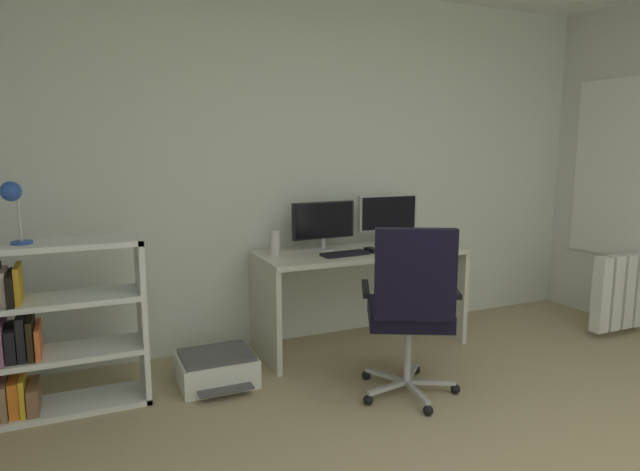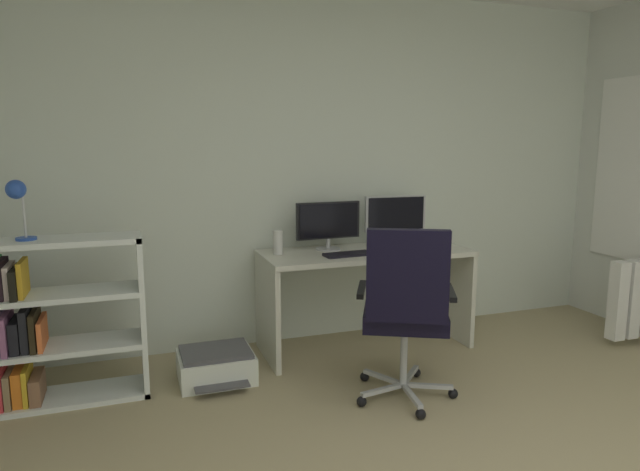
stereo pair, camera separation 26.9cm
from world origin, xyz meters
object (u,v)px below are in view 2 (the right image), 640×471
Objects in this scene: computer_mouse at (376,251)px; desk_lamp at (17,197)px; keyboard at (348,254)px; printer at (216,365)px; desk at (365,276)px; bookshelf at (44,327)px; monitor_main at (328,222)px; monitor_secondary at (395,216)px; desktop_speaker at (278,243)px; office_chair at (406,306)px.

desk_lamp is at bearing 166.06° from computer_mouse.
keyboard reaches higher than printer.
bookshelf reaches higher than desk.
keyboard reaches higher than desk.
monitor_main is 1.04× the size of printer.
computer_mouse is at bearing 5.39° from printer.
monitor_secondary is 2.52m from bookshelf.
bookshelf is 1.05m from printer.
printer is at bearing 169.10° from computer_mouse.
desk is 4.51× the size of desk_lamp.
monitor_secondary reaches higher than desktop_speaker.
monitor_main reaches higher than desktop_speaker.
desk_lamp is 1.55m from printer.
desk is at bearing 11.21° from printer.
monitor_secondary is (0.30, 0.12, 0.42)m from desk.
bookshelf reaches higher than printer.
monitor_secondary is 0.42m from computer_mouse.
computer_mouse is 0.59× the size of desktop_speaker.
computer_mouse is 0.09× the size of office_chair.
computer_mouse reaches higher than printer.
monitor_secondary is 0.46× the size of office_chair.
printer is (-1.18, -0.11, -0.66)m from computer_mouse.
printer is at bearing 145.18° from office_chair.
desk is at bearing 5.58° from bookshelf.
desk_lamp is (-1.57, -0.29, 0.40)m from desktop_speaker.
office_chair is 1.09× the size of bookshelf.
desktop_speaker is 0.17× the size of bookshelf.
monitor_secondary reaches higher than bookshelf.
bookshelf is at bearing 166.14° from computer_mouse.
monitor_secondary reaches higher than monitor_main.
computer_mouse is at bearing 2.34° from desk_lamp.
computer_mouse is (-0.28, -0.24, -0.21)m from monitor_secondary.
monitor_secondary is 2.92× the size of desktop_speaker.
computer_mouse is at bearing 2.43° from bookshelf.
monitor_secondary reaches higher than computer_mouse.
computer_mouse is at bearing -16.13° from desktop_speaker.
keyboard is 0.35× the size of bookshelf.
desk_lamp is at bearing -169.65° from desktop_speaker.
desk_lamp reaches higher than office_chair.
computer_mouse is 0.29× the size of desk_lamp.
keyboard is 1.97m from bookshelf.
desk is at bearing 86.32° from computer_mouse.
printer is at bearing -178.04° from keyboard.
desk_lamp is (-2.21, -0.21, 0.68)m from desk.
desk is 3.11× the size of monitor_main.
keyboard is at bearing -24.81° from desktop_speaker.
office_chair reaches higher than desktop_speaker.
printer is (-0.96, -0.10, -0.65)m from keyboard.
desktop_speaker is at bearing 31.13° from printer.
printer is at bearing -148.87° from desktop_speaker.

